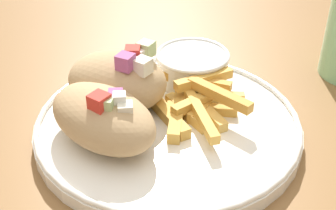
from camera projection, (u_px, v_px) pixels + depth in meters
table at (138, 180)px, 0.54m from camera, size 1.20×1.20×0.74m
plate at (168, 124)px, 0.49m from camera, size 0.27×0.27×0.02m
pita_sandwich_near at (103, 117)px, 0.44m from camera, size 0.14×0.14×0.06m
pita_sandwich_far at (118, 81)px, 0.49m from camera, size 0.13×0.11×0.07m
fries_pile at (197, 103)px, 0.49m from camera, size 0.11×0.14×0.03m
sauce_ramekin at (192, 65)px, 0.54m from camera, size 0.09×0.09×0.04m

